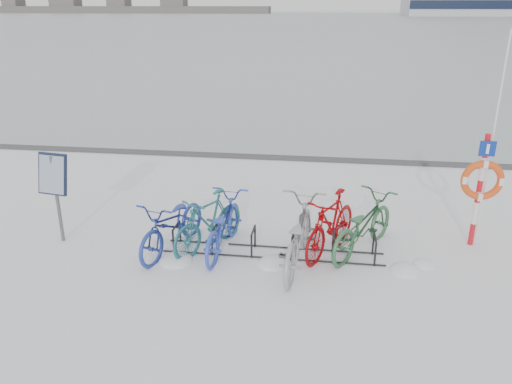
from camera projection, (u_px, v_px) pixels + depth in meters
ground at (273, 253)px, 9.11m from camera, size 900.00×900.00×0.00m
ice_sheet at (328, 19)px, 152.74m from camera, size 400.00×298.00×0.02m
quay_edge at (295, 158)px, 14.56m from camera, size 400.00×0.25×0.10m
bike_rack at (273, 244)px, 9.05m from camera, size 4.00×0.48×0.46m
info_board at (53, 179)px, 9.14m from camera, size 0.61×0.31×1.74m
lifebuoy_station at (482, 180)px, 8.94m from camera, size 0.75×0.22×3.89m
shoreline at (98, 8)px, 265.03m from camera, size 180.00×12.00×9.50m
bike_0 at (173, 222)px, 9.09m from camera, size 1.23×2.16×1.07m
bike_1 at (209, 220)px, 9.15m from camera, size 1.35×1.85×1.10m
bike_2 at (223, 223)px, 9.09m from camera, size 0.88×2.07×1.06m
bike_3 at (298, 233)px, 8.53m from camera, size 1.03×2.33×1.18m
bike_4 at (331, 222)px, 8.99m from camera, size 1.32×1.97×1.15m
bike_5 at (363, 223)px, 9.02m from camera, size 1.71×2.17×1.10m
snow_drifts at (284, 257)px, 8.97m from camera, size 5.42×1.70×0.21m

